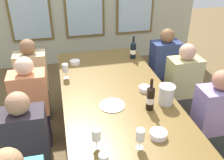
{
  "coord_description": "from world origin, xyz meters",
  "views": [
    {
      "loc": [
        -0.53,
        -2.06,
        2.13
      ],
      "look_at": [
        0.0,
        0.27,
        0.79
      ],
      "focal_mm": 40.48,
      "sensor_mm": 36.0,
      "label": 1
    }
  ],
  "objects_px": {
    "white_plate_0": "(112,105)",
    "seated_person_6": "(28,150)",
    "wine_glass_1": "(104,160)",
    "seated_person_7": "(212,123)",
    "dining_table": "(118,102)",
    "seated_person_2": "(34,83)",
    "metal_pitcher": "(166,95)",
    "seated_person_0": "(32,106)",
    "wine_glass_0": "(140,135)",
    "wine_bottle_0": "(150,98)",
    "wine_glass_5": "(96,135)",
    "seated_person_1": "(182,89)",
    "tasting_bowl_0": "(145,89)",
    "wine_glass_4": "(65,69)",
    "tasting_bowl_1": "(75,62)",
    "wine_bottle_1": "(133,50)",
    "tasting_bowl_3": "(158,134)",
    "seated_person_3": "(164,69)"
  },
  "relations": [
    {
      "from": "metal_pitcher",
      "to": "tasting_bowl_3",
      "type": "relative_size",
      "value": 1.36
    },
    {
      "from": "wine_glass_4",
      "to": "seated_person_0",
      "type": "relative_size",
      "value": 0.16
    },
    {
      "from": "wine_bottle_0",
      "to": "wine_glass_5",
      "type": "relative_size",
      "value": 1.81
    },
    {
      "from": "tasting_bowl_3",
      "to": "seated_person_0",
      "type": "bearing_deg",
      "value": 137.03
    },
    {
      "from": "wine_glass_5",
      "to": "seated_person_6",
      "type": "bearing_deg",
      "value": 150.39
    },
    {
      "from": "tasting_bowl_3",
      "to": "seated_person_0",
      "type": "height_order",
      "value": "seated_person_0"
    },
    {
      "from": "tasting_bowl_1",
      "to": "seated_person_1",
      "type": "xyz_separation_m",
      "value": [
        1.23,
        -0.55,
        -0.24
      ]
    },
    {
      "from": "wine_glass_1",
      "to": "seated_person_7",
      "type": "relative_size",
      "value": 0.16
    },
    {
      "from": "dining_table",
      "to": "metal_pitcher",
      "type": "distance_m",
      "value": 0.49
    },
    {
      "from": "wine_glass_1",
      "to": "seated_person_3",
      "type": "distance_m",
      "value": 2.17
    },
    {
      "from": "seated_person_2",
      "to": "wine_glass_4",
      "type": "bearing_deg",
      "value": -41.23
    },
    {
      "from": "seated_person_1",
      "to": "white_plate_0",
      "type": "bearing_deg",
      "value": -154.95
    },
    {
      "from": "tasting_bowl_0",
      "to": "seated_person_3",
      "type": "distance_m",
      "value": 1.04
    },
    {
      "from": "dining_table",
      "to": "wine_glass_0",
      "type": "bearing_deg",
      "value": -90.77
    },
    {
      "from": "wine_glass_5",
      "to": "seated_person_3",
      "type": "relative_size",
      "value": 0.16
    },
    {
      "from": "wine_glass_1",
      "to": "seated_person_7",
      "type": "bearing_deg",
      "value": 24.38
    },
    {
      "from": "tasting_bowl_0",
      "to": "seated_person_3",
      "type": "relative_size",
      "value": 0.11
    },
    {
      "from": "wine_glass_0",
      "to": "dining_table",
      "type": "bearing_deg",
      "value": 89.23
    },
    {
      "from": "wine_glass_1",
      "to": "seated_person_3",
      "type": "xyz_separation_m",
      "value": [
        1.21,
        1.77,
        -0.34
      ]
    },
    {
      "from": "wine_bottle_1",
      "to": "seated_person_7",
      "type": "height_order",
      "value": "seated_person_7"
    },
    {
      "from": "seated_person_1",
      "to": "wine_glass_1",
      "type": "bearing_deg",
      "value": -134.73
    },
    {
      "from": "wine_bottle_0",
      "to": "tasting_bowl_0",
      "type": "distance_m",
      "value": 0.33
    },
    {
      "from": "wine_glass_0",
      "to": "seated_person_1",
      "type": "height_order",
      "value": "seated_person_1"
    },
    {
      "from": "wine_glass_0",
      "to": "seated_person_1",
      "type": "xyz_separation_m",
      "value": [
        0.9,
        1.04,
        -0.34
      ]
    },
    {
      "from": "wine_bottle_0",
      "to": "wine_glass_0",
      "type": "distance_m",
      "value": 0.53
    },
    {
      "from": "white_plate_0",
      "to": "seated_person_6",
      "type": "relative_size",
      "value": 0.22
    },
    {
      "from": "tasting_bowl_1",
      "to": "dining_table",
      "type": "bearing_deg",
      "value": -68.5
    },
    {
      "from": "dining_table",
      "to": "seated_person_2",
      "type": "relative_size",
      "value": 2.24
    },
    {
      "from": "metal_pitcher",
      "to": "wine_glass_0",
      "type": "relative_size",
      "value": 1.09
    },
    {
      "from": "wine_glass_1",
      "to": "seated_person_0",
      "type": "distance_m",
      "value": 1.41
    },
    {
      "from": "seated_person_7",
      "to": "seated_person_1",
      "type": "bearing_deg",
      "value": 90.0
    },
    {
      "from": "white_plate_0",
      "to": "seated_person_7",
      "type": "bearing_deg",
      "value": -12.37
    },
    {
      "from": "seated_person_6",
      "to": "seated_person_7",
      "type": "xyz_separation_m",
      "value": [
        1.78,
        -0.02,
        0.0
      ]
    },
    {
      "from": "dining_table",
      "to": "tasting_bowl_0",
      "type": "bearing_deg",
      "value": 12.0
    },
    {
      "from": "tasting_bowl_1",
      "to": "seated_person_7",
      "type": "height_order",
      "value": "seated_person_7"
    },
    {
      "from": "tasting_bowl_1",
      "to": "wine_bottle_1",
      "type": "bearing_deg",
      "value": 0.88
    },
    {
      "from": "wine_bottle_1",
      "to": "wine_glass_0",
      "type": "relative_size",
      "value": 1.74
    },
    {
      "from": "seated_person_1",
      "to": "metal_pitcher",
      "type": "bearing_deg",
      "value": -131.4
    },
    {
      "from": "tasting_bowl_1",
      "to": "wine_glass_0",
      "type": "xyz_separation_m",
      "value": [
        0.34,
        -1.59,
        0.1
      ]
    },
    {
      "from": "wine_glass_4",
      "to": "wine_glass_0",
      "type": "bearing_deg",
      "value": -69.22
    },
    {
      "from": "wine_glass_0",
      "to": "wine_glass_1",
      "type": "xyz_separation_m",
      "value": [
        -0.31,
        -0.18,
        0.0
      ]
    },
    {
      "from": "seated_person_0",
      "to": "seated_person_6",
      "type": "bearing_deg",
      "value": -90.0
    },
    {
      "from": "dining_table",
      "to": "wine_bottle_0",
      "type": "relative_size",
      "value": 7.91
    },
    {
      "from": "dining_table",
      "to": "seated_person_0",
      "type": "xyz_separation_m",
      "value": [
        -0.89,
        0.36,
        -0.15
      ]
    },
    {
      "from": "wine_glass_1",
      "to": "seated_person_6",
      "type": "distance_m",
      "value": 0.87
    },
    {
      "from": "wine_bottle_0",
      "to": "tasting_bowl_0",
      "type": "relative_size",
      "value": 2.61
    },
    {
      "from": "tasting_bowl_3",
      "to": "wine_bottle_0",
      "type": "bearing_deg",
      "value": 80.12
    },
    {
      "from": "wine_glass_4",
      "to": "seated_person_2",
      "type": "relative_size",
      "value": 0.16
    },
    {
      "from": "metal_pitcher",
      "to": "seated_person_0",
      "type": "xyz_separation_m",
      "value": [
        -1.31,
        0.56,
        -0.31
      ]
    },
    {
      "from": "metal_pitcher",
      "to": "tasting_bowl_3",
      "type": "xyz_separation_m",
      "value": [
        -0.25,
        -0.43,
        -0.07
      ]
    }
  ]
}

